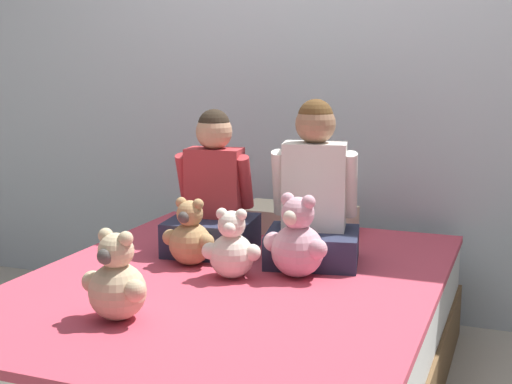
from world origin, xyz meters
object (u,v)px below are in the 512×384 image
object	(u,v)px
child_on_left	(213,199)
teddy_bear_held_by_right_child	(297,242)
teddy_bear_at_foot_of_bed	(117,282)
child_on_right	(314,198)
pillow_at_headboard	(297,219)
bed	(232,338)
teddy_bear_between_children	(232,249)
teddy_bear_held_by_left_child	(190,237)

from	to	relation	value
child_on_left	teddy_bear_held_by_right_child	xyz separation A→B (m)	(0.44, -0.22, -0.09)
child_on_left	teddy_bear_at_foot_of_bed	xyz separation A→B (m)	(0.06, -0.85, -0.10)
teddy_bear_at_foot_of_bed	teddy_bear_held_by_right_child	bearing A→B (deg)	68.31
child_on_right	pillow_at_headboard	distance (m)	0.55
bed	teddy_bear_at_foot_of_bed	bearing A→B (deg)	-107.38
teddy_bear_held_by_right_child	teddy_bear_between_children	xyz separation A→B (m)	(-0.22, -0.10, -0.02)
bed	pillow_at_headboard	world-z (taller)	pillow_at_headboard
teddy_bear_held_by_left_child	teddy_bear_held_by_right_child	xyz separation A→B (m)	(0.44, 0.00, 0.02)
teddy_bear_at_foot_of_bed	pillow_at_headboard	world-z (taller)	teddy_bear_at_foot_of_bed
teddy_bear_held_by_right_child	pillow_at_headboard	size ratio (longest dim) A/B	0.59
bed	pillow_at_headboard	xyz separation A→B (m)	(0.00, 0.79, 0.30)
teddy_bear_held_by_right_child	pillow_at_headboard	xyz separation A→B (m)	(-0.22, 0.69, -0.08)
bed	teddy_bear_between_children	size ratio (longest dim) A/B	7.30
child_on_left	teddy_bear_held_by_left_child	xyz separation A→B (m)	(0.00, -0.23, -0.11)
teddy_bear_held_by_left_child	teddy_bear_held_by_right_child	size ratio (longest dim) A/B	0.85
bed	teddy_bear_held_by_left_child	bearing A→B (deg)	156.45
bed	child_on_right	size ratio (longest dim) A/B	2.98
pillow_at_headboard	teddy_bear_at_foot_of_bed	bearing A→B (deg)	-97.12
bed	teddy_bear_held_by_right_child	world-z (taller)	teddy_bear_held_by_right_child
child_on_left	teddy_bear_at_foot_of_bed	distance (m)	0.86
pillow_at_headboard	bed	bearing A→B (deg)	-90.00
teddy_bear_held_by_right_child	pillow_at_headboard	bearing A→B (deg)	120.63
child_on_right	teddy_bear_held_by_left_child	world-z (taller)	child_on_right
child_on_left	teddy_bear_held_by_right_child	bearing A→B (deg)	-33.81
child_on_right	teddy_bear_between_children	distance (m)	0.42
teddy_bear_between_children	teddy_bear_at_foot_of_bed	size ratio (longest dim) A/B	0.92
teddy_bear_held_by_left_child	bed	bearing A→B (deg)	-19.92
child_on_right	child_on_left	bearing A→B (deg)	169.12
teddy_bear_held_by_right_child	teddy_bear_between_children	world-z (taller)	teddy_bear_held_by_right_child
child_on_left	pillow_at_headboard	distance (m)	0.54
child_on_left	teddy_bear_at_foot_of_bed	size ratio (longest dim) A/B	2.07
bed	teddy_bear_at_foot_of_bed	size ratio (longest dim) A/B	6.69
teddy_bear_between_children	teddy_bear_held_by_left_child	bearing A→B (deg)	144.12
teddy_bear_held_by_left_child	teddy_bear_at_foot_of_bed	size ratio (longest dim) A/B	0.93
child_on_left	teddy_bear_between_children	bearing A→B (deg)	-62.72
bed	child_on_left	size ratio (longest dim) A/B	3.23
teddy_bear_held_by_left_child	pillow_at_headboard	world-z (taller)	teddy_bear_held_by_left_child
child_on_right	teddy_bear_held_by_left_child	size ratio (longest dim) A/B	2.41
teddy_bear_held_by_right_child	teddy_bear_at_foot_of_bed	distance (m)	0.73
bed	child_on_left	distance (m)	0.61
child_on_right	teddy_bear_held_by_left_child	bearing A→B (deg)	-163.38
child_on_left	teddy_bear_between_children	size ratio (longest dim) A/B	2.26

